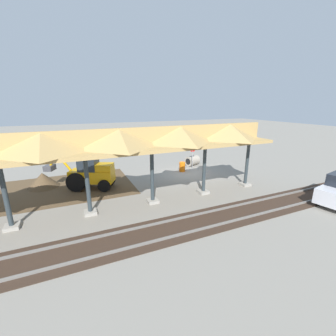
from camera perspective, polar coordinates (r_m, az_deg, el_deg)
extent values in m
plane|color=gray|center=(20.72, 5.04, -1.50)|extent=(120.00, 120.00, 0.00)
cube|color=brown|center=(19.00, -23.95, -4.51)|extent=(9.47, 7.00, 0.01)
cube|color=#9E998E|center=(18.77, 18.95, -3.91)|extent=(0.70, 0.70, 0.20)
cylinder|color=#2D383D|center=(18.28, 19.43, 1.11)|extent=(0.24, 0.24, 3.60)
cube|color=#9E998E|center=(16.47, 8.91, -5.99)|extent=(0.70, 0.70, 0.20)
cylinder|color=#2D383D|center=(15.92, 9.18, -0.31)|extent=(0.24, 0.24, 3.60)
cube|color=#9E998E|center=(14.85, -3.91, -8.36)|extent=(0.70, 0.70, 0.20)
cylinder|color=#2D383D|center=(14.23, -4.04, -2.11)|extent=(0.24, 0.24, 3.60)
cube|color=#9E998E|center=(14.14, -19.08, -10.59)|extent=(0.70, 0.70, 0.20)
cylinder|color=#2D383D|center=(13.49, -19.74, -4.10)|extent=(0.24, 0.24, 3.60)
cube|color=#9E998E|center=(14.47, -34.86, -12.12)|extent=(0.70, 0.70, 0.20)
cylinder|color=#2D383D|center=(13.84, -35.98, -5.83)|extent=(0.24, 0.24, 3.60)
cube|color=tan|center=(13.24, -12.14, 4.68)|extent=(20.61, 3.20, 0.20)
cube|color=tan|center=(13.13, -12.30, 7.46)|extent=(20.61, 0.20, 1.10)
pyramid|color=tan|center=(16.55, 15.28, 8.98)|extent=(3.49, 3.20, 1.10)
pyramid|color=tan|center=(14.43, 3.08, 8.55)|extent=(3.49, 3.20, 1.10)
pyramid|color=tan|center=(13.13, -12.30, 7.46)|extent=(3.49, 3.20, 1.10)
pyramid|color=tan|center=(12.92, -29.43, 5.62)|extent=(3.49, 3.20, 1.10)
cube|color=slate|center=(15.21, 18.55, -8.70)|extent=(60.00, 0.08, 0.15)
cube|color=slate|center=(14.31, 22.45, -10.73)|extent=(60.00, 0.08, 0.15)
cube|color=#38281E|center=(14.78, 20.41, -9.90)|extent=(60.00, 2.58, 0.03)
cylinder|color=gray|center=(22.23, 6.23, 2.71)|extent=(0.06, 0.06, 2.26)
cylinder|color=red|center=(22.04, 6.31, 5.08)|extent=(0.76, 0.06, 0.76)
cube|color=orange|center=(17.87, -18.71, -1.93)|extent=(3.44, 2.58, 0.90)
cube|color=#1E262D|center=(17.64, -19.65, 1.64)|extent=(1.68, 1.62, 1.40)
cube|color=orange|center=(17.34, -15.75, 0.19)|extent=(1.52, 1.49, 0.50)
cylinder|color=black|center=(18.93, -20.62, -1.98)|extent=(1.39, 0.89, 1.40)
cylinder|color=black|center=(17.70, -22.35, -3.40)|extent=(1.39, 0.89, 1.40)
cylinder|color=black|center=(18.26, -14.67, -2.93)|extent=(0.94, 0.67, 0.90)
cylinder|color=black|center=(17.10, -15.89, -4.34)|extent=(0.94, 0.67, 0.90)
cylinder|color=orange|center=(18.42, -25.02, 1.49)|extent=(1.03, 0.63, 1.41)
cylinder|color=orange|center=(18.77, -27.20, 1.73)|extent=(0.79, 0.50, 1.23)
cube|color=#47474C|center=(19.07, -27.85, 0.05)|extent=(0.89, 0.98, 0.40)
cone|color=brown|center=(19.99, -28.95, -4.19)|extent=(4.61, 4.61, 2.26)
cylinder|color=#9E9384|center=(23.58, 6.20, 1.91)|extent=(1.60, 1.38, 1.00)
cylinder|color=black|center=(23.09, 5.10, 1.63)|extent=(0.23, 0.62, 0.65)
cylinder|color=black|center=(17.32, 34.00, -6.85)|extent=(0.63, 0.31, 0.60)
cylinder|color=orange|center=(21.34, 3.62, 0.32)|extent=(0.56, 0.56, 0.90)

